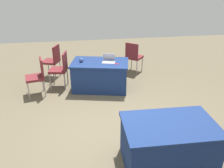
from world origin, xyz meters
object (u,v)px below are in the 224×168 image
at_px(table_mid_right, 168,144).
at_px(chair_tucked_left, 53,59).
at_px(chair_tucked_right, 133,55).
at_px(chair_by_pillar, 37,75).
at_px(yarn_ball, 81,60).
at_px(laptop_silver, 109,61).
at_px(table_foreground, 100,75).
at_px(chair_near_front, 61,68).
at_px(scissors_red, 115,64).

bearing_deg(table_mid_right, chair_tucked_left, -63.28).
relative_size(chair_tucked_right, chair_by_pillar, 1.00).
relative_size(chair_tucked_left, yarn_ball, 8.81).
bearing_deg(laptop_silver, table_foreground, 5.30).
bearing_deg(chair_near_front, table_mid_right, -141.22).
bearing_deg(table_foreground, scissors_red, 149.89).
xyz_separation_m(table_mid_right, chair_by_pillar, (2.28, -2.85, 0.16)).
bearing_deg(chair_tucked_right, table_foreground, -96.91).
height_order(table_foreground, chair_tucked_left, chair_tucked_left).
height_order(chair_near_front, chair_tucked_left, chair_tucked_left).
height_order(chair_near_front, chair_by_pillar, chair_near_front).
relative_size(yarn_ball, scissors_red, 0.61).
height_order(table_foreground, table_mid_right, same).
relative_size(chair_near_front, chair_tucked_right, 1.03).
distance_m(chair_tucked_left, scissors_red, 2.02).
distance_m(table_mid_right, scissors_red, 2.79).
xyz_separation_m(table_mid_right, laptop_silver, (0.49, -2.91, 0.41)).
bearing_deg(chair_by_pillar, chair_tucked_right, -79.69).
height_order(table_foreground, chair_tucked_right, chair_tucked_right).
distance_m(chair_tucked_right, scissors_red, 1.48).
relative_size(table_foreground, table_mid_right, 1.12).
relative_size(table_mid_right, chair_near_front, 1.49).
height_order(table_mid_right, chair_tucked_right, chair_tucked_right).
distance_m(chair_by_pillar, scissors_red, 1.95).
bearing_deg(table_mid_right, chair_near_front, -61.57).
xyz_separation_m(table_foreground, chair_tucked_right, (-1.15, -1.02, 0.16)).
xyz_separation_m(chair_tucked_right, yarn_ball, (1.62, 0.95, 0.26)).
bearing_deg(table_foreground, chair_by_pillar, 3.69).
bearing_deg(table_foreground, chair_tucked_right, -138.41).
bearing_deg(chair_by_pillar, table_foreground, -98.40).
bearing_deg(yarn_ball, chair_tucked_left, -48.68).
bearing_deg(chair_near_front, scissors_red, -97.91).
height_order(chair_by_pillar, laptop_silver, laptop_silver).
bearing_deg(chair_tucked_left, chair_by_pillar, -175.68).
xyz_separation_m(chair_tucked_left, chair_by_pillar, (0.31, 1.08, -0.02)).
bearing_deg(scissors_red, chair_tucked_right, 80.04).
relative_size(table_mid_right, yarn_ball, 13.06).
height_order(laptop_silver, yarn_ball, laptop_silver).
bearing_deg(chair_tucked_left, scissors_red, -105.74).
xyz_separation_m(chair_near_front, scissors_red, (-1.38, 0.45, 0.19)).
bearing_deg(scissors_red, yarn_ball, -176.07).
xyz_separation_m(chair_tucked_left, yarn_ball, (-0.79, 0.90, 0.24)).
xyz_separation_m(chair_tucked_left, scissors_red, (-1.63, 1.18, 0.19)).
relative_size(chair_by_pillar, yarn_ball, 8.56).
bearing_deg(yarn_ball, laptop_silver, 170.66).
relative_size(table_foreground, scissors_red, 8.97).
relative_size(chair_tucked_left, scissors_red, 5.38).
distance_m(table_foreground, chair_tucked_right, 1.55).
height_order(table_mid_right, yarn_ball, yarn_ball).
distance_m(chair_tucked_right, chair_by_pillar, 2.95).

